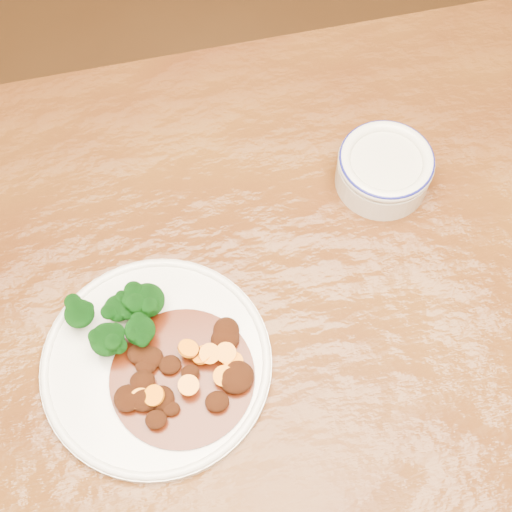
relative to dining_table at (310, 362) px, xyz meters
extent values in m
plane|color=#4B2912|center=(0.00, 0.00, -0.67)|extent=(4.00, 4.00, 0.00)
cube|color=#59320F|center=(0.00, 0.00, 0.06)|extent=(1.58, 1.03, 0.04)
cylinder|color=silver|center=(-0.18, -0.01, 0.09)|extent=(0.25, 0.25, 0.01)
torus|color=silver|center=(-0.18, -0.01, 0.09)|extent=(0.25, 0.25, 0.01)
cylinder|color=#6FA153|center=(-0.18, 0.06, 0.10)|extent=(0.01, 0.01, 0.01)
ellipsoid|color=black|center=(-0.18, 0.06, 0.12)|extent=(0.04, 0.04, 0.03)
cylinder|color=#6FA153|center=(-0.21, 0.05, 0.10)|extent=(0.01, 0.01, 0.01)
ellipsoid|color=black|center=(-0.21, 0.05, 0.12)|extent=(0.03, 0.03, 0.02)
cylinder|color=#6FA153|center=(-0.19, 0.02, 0.10)|extent=(0.01, 0.01, 0.01)
ellipsoid|color=black|center=(-0.19, 0.02, 0.12)|extent=(0.03, 0.03, 0.03)
cylinder|color=#6FA153|center=(-0.22, 0.02, 0.10)|extent=(0.01, 0.01, 0.01)
ellipsoid|color=black|center=(-0.22, 0.02, 0.12)|extent=(0.04, 0.04, 0.03)
cylinder|color=#6FA153|center=(-0.25, 0.05, 0.10)|extent=(0.01, 0.01, 0.01)
ellipsoid|color=black|center=(-0.25, 0.05, 0.12)|extent=(0.03, 0.03, 0.03)
cylinder|color=#4E1908|center=(-0.15, -0.03, 0.09)|extent=(0.16, 0.16, 0.00)
ellipsoid|color=black|center=(-0.17, -0.05, 0.10)|extent=(0.03, 0.03, 0.01)
ellipsoid|color=black|center=(-0.18, -0.07, 0.10)|extent=(0.02, 0.02, 0.01)
ellipsoid|color=black|center=(-0.18, 0.00, 0.10)|extent=(0.03, 0.03, 0.01)
ellipsoid|color=black|center=(-0.10, 0.01, 0.10)|extent=(0.02, 0.02, 0.01)
ellipsoid|color=black|center=(-0.12, -0.06, 0.10)|extent=(0.03, 0.02, 0.01)
ellipsoid|color=black|center=(-0.19, -0.05, 0.10)|extent=(0.04, 0.03, 0.02)
ellipsoid|color=black|center=(-0.19, 0.00, 0.10)|extent=(0.02, 0.02, 0.01)
ellipsoid|color=black|center=(-0.10, 0.02, 0.10)|extent=(0.03, 0.03, 0.01)
ellipsoid|color=black|center=(-0.14, -0.03, 0.10)|extent=(0.02, 0.02, 0.01)
ellipsoid|color=black|center=(-0.16, -0.06, 0.10)|extent=(0.02, 0.02, 0.01)
ellipsoid|color=black|center=(-0.09, -0.04, 0.10)|extent=(0.03, 0.03, 0.02)
ellipsoid|color=black|center=(-0.21, -0.05, 0.10)|extent=(0.03, 0.03, 0.01)
ellipsoid|color=black|center=(-0.14, -0.01, 0.10)|extent=(0.02, 0.02, 0.01)
ellipsoid|color=black|center=(-0.16, -0.01, 0.10)|extent=(0.02, 0.02, 0.01)
ellipsoid|color=black|center=(-0.19, -0.01, 0.10)|extent=(0.02, 0.02, 0.01)
ellipsoid|color=black|center=(-0.10, 0.01, 0.10)|extent=(0.03, 0.03, 0.02)
ellipsoid|color=black|center=(-0.19, -0.03, 0.10)|extent=(0.03, 0.02, 0.01)
ellipsoid|color=black|center=(-0.19, 0.00, 0.10)|extent=(0.03, 0.02, 0.01)
ellipsoid|color=black|center=(-0.09, -0.04, 0.10)|extent=(0.04, 0.03, 0.02)
cylinder|color=orange|center=(-0.09, -0.02, 0.11)|extent=(0.03, 0.03, 0.01)
cylinder|color=orange|center=(-0.13, -0.01, 0.11)|extent=(0.03, 0.03, 0.02)
cylinder|color=orange|center=(-0.12, -0.01, 0.11)|extent=(0.02, 0.02, 0.01)
cylinder|color=orange|center=(-0.10, -0.01, 0.11)|extent=(0.03, 0.03, 0.01)
cylinder|color=orange|center=(-0.19, -0.05, 0.11)|extent=(0.02, 0.02, 0.01)
cylinder|color=orange|center=(-0.11, -0.04, 0.11)|extent=(0.02, 0.02, 0.01)
cylinder|color=orange|center=(-0.14, -0.04, 0.11)|extent=(0.03, 0.03, 0.01)
cylinder|color=orange|center=(-0.14, 0.00, 0.11)|extent=(0.02, 0.03, 0.02)
cylinder|color=orange|center=(-0.18, -0.05, 0.11)|extent=(0.03, 0.03, 0.01)
cylinder|color=beige|center=(0.12, 0.20, 0.10)|extent=(0.12, 0.12, 0.04)
cylinder|color=beige|center=(0.12, 0.20, 0.12)|extent=(0.09, 0.09, 0.01)
torus|color=beige|center=(0.12, 0.20, 0.12)|extent=(0.12, 0.12, 0.02)
torus|color=navy|center=(0.12, 0.20, 0.13)|extent=(0.11, 0.11, 0.01)
camera|label=1|loc=(-0.10, -0.27, 0.83)|focal=50.00mm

